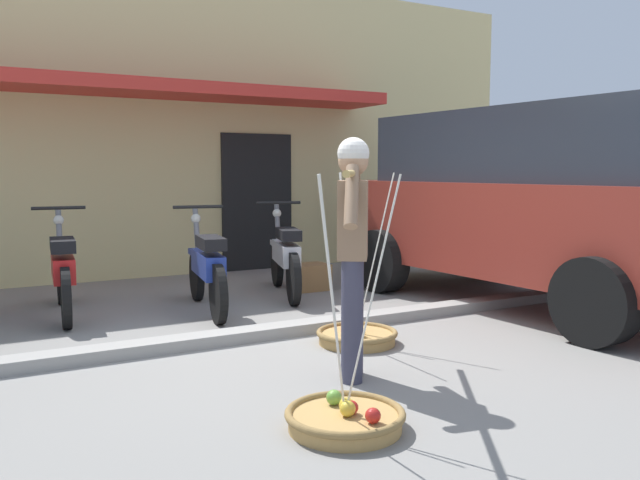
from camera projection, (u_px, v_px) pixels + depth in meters
The scene contains 11 objects.
ground_plane at pixel (316, 355), 5.27m from camera, with size 90.00×90.00×0.00m, color gray.
sidewalk_curb at pixel (278, 330), 5.87m from camera, with size 20.00×0.24×0.10m, color gray.
fruit_vendor at pixel (353, 241), 4.58m from camera, with size 1.09×1.57×1.70m.
fruit_basket_left_side at pixel (357, 335), 5.60m from camera, with size 0.69×0.69×1.45m.
fruit_basket_right_side at pixel (345, 417), 3.75m from camera, with size 0.69×0.69×1.45m.
motorcycle_second_in_row at pixel (63, 272), 6.63m from camera, with size 0.54×1.82×1.09m.
motorcycle_third_in_row at pixel (207, 269), 6.83m from camera, with size 0.54×1.81×1.09m.
motorcycle_end_of_row at pixel (285, 257), 7.72m from camera, with size 0.70×1.76×1.09m.
parked_truck at pixel (537, 202), 7.11m from camera, with size 2.35×4.89×2.10m.
storefront_building at pixel (86, 131), 10.85m from camera, with size 13.00×6.00×4.20m.
wooden_crate at pixel (310, 277), 8.11m from camera, with size 0.44×0.36×0.32m, color olive.
Camera 1 is at (-2.48, -4.50, 1.47)m, focal length 37.02 mm.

